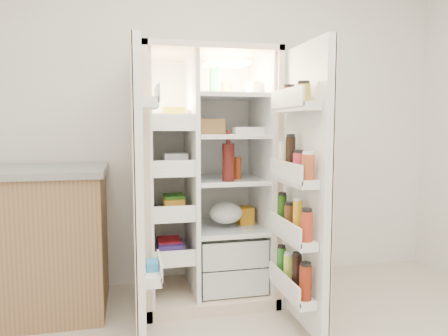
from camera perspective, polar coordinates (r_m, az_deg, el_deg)
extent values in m
cube|color=silver|center=(3.47, -2.26, 6.99)|extent=(4.00, 0.02, 2.70)
cube|color=beige|center=(3.41, -3.37, -0.58)|extent=(0.92, 0.04, 1.80)
cube|color=beige|center=(3.03, -10.56, -1.44)|extent=(0.04, 0.70, 1.80)
cube|color=beige|center=(3.19, 5.43, -1.02)|extent=(0.04, 0.70, 1.80)
cube|color=beige|center=(3.10, -2.43, 15.12)|extent=(0.92, 0.70, 0.04)
cube|color=beige|center=(3.30, -2.30, -16.23)|extent=(0.92, 0.70, 0.08)
cube|color=white|center=(3.37, -3.29, -0.29)|extent=(0.84, 0.02, 1.68)
cube|color=white|center=(3.03, -10.00, -1.05)|extent=(0.02, 0.62, 1.68)
cube|color=white|center=(3.18, 4.92, -0.68)|extent=(0.02, 0.62, 1.68)
cube|color=white|center=(3.06, -4.39, -0.92)|extent=(0.03, 0.62, 1.68)
cube|color=silver|center=(3.26, 0.52, -13.78)|extent=(0.47, 0.52, 0.19)
cube|color=silver|center=(3.20, 0.52, -10.40)|extent=(0.47, 0.52, 0.19)
cube|color=#FFD18C|center=(3.17, 0.24, 13.82)|extent=(0.30, 0.30, 0.02)
cube|color=white|center=(3.16, -7.14, -11.30)|extent=(0.28, 0.58, 0.02)
cube|color=white|center=(3.09, -7.21, -5.97)|extent=(0.28, 0.58, 0.02)
cube|color=white|center=(3.04, -7.28, -0.43)|extent=(0.28, 0.58, 0.02)
cube|color=white|center=(3.02, -7.36, 5.23)|extent=(0.28, 0.58, 0.02)
cube|color=white|center=(3.18, 0.44, -7.97)|extent=(0.49, 0.58, 0.01)
cube|color=white|center=(3.12, 0.44, -1.53)|extent=(0.49, 0.58, 0.01)
cube|color=white|center=(3.09, 0.45, 4.36)|extent=(0.49, 0.58, 0.02)
cube|color=white|center=(3.10, 0.45, 9.55)|extent=(0.49, 0.58, 0.02)
cube|color=red|center=(3.14, -7.16, -10.26)|extent=(0.16, 0.20, 0.10)
cube|color=#2E7820|center=(3.07, -7.23, -4.69)|extent=(0.14, 0.18, 0.12)
cube|color=silver|center=(3.04, -7.29, 0.42)|extent=(0.20, 0.22, 0.07)
cube|color=yellow|center=(3.02, -7.38, 6.75)|extent=(0.15, 0.16, 0.14)
cube|color=#482E8B|center=(3.15, -7.16, -10.35)|extent=(0.18, 0.20, 0.09)
cube|color=orange|center=(3.08, -7.23, -4.88)|extent=(0.14, 0.18, 0.10)
cube|color=silver|center=(3.03, -7.30, 0.89)|extent=(0.16, 0.16, 0.12)
sphere|color=orange|center=(3.18, -1.41, -15.43)|extent=(0.07, 0.07, 0.07)
sphere|color=orange|center=(3.24, 0.06, -15.06)|extent=(0.07, 0.07, 0.07)
sphere|color=orange|center=(3.22, 2.02, -15.16)|extent=(0.07, 0.07, 0.07)
sphere|color=orange|center=(3.32, -1.03, -14.51)|extent=(0.07, 0.07, 0.07)
ellipsoid|color=#426F25|center=(3.21, 0.44, -10.05)|extent=(0.26, 0.24, 0.11)
cylinder|color=#47120F|center=(2.94, 0.58, 0.77)|extent=(0.08, 0.08, 0.26)
cylinder|color=maroon|center=(3.05, 1.78, -0.01)|extent=(0.06, 0.06, 0.16)
cube|color=#24874C|center=(3.09, -1.23, 11.56)|extent=(0.07, 0.07, 0.20)
cylinder|color=silver|center=(3.09, 3.95, 10.58)|extent=(0.11, 0.11, 0.10)
cylinder|color=#A66026|center=(3.16, 0.32, 10.49)|extent=(0.08, 0.08, 0.10)
cube|color=white|center=(3.06, 3.39, 5.00)|extent=(0.22, 0.09, 0.06)
cube|color=#AB7D44|center=(3.08, -1.74, 5.56)|extent=(0.19, 0.10, 0.11)
ellipsoid|color=silver|center=(3.12, 0.25, -6.65)|extent=(0.24, 0.22, 0.16)
cube|color=orange|center=(3.25, 2.87, -6.37)|extent=(0.11, 0.13, 0.13)
cube|color=white|center=(2.49, -11.44, -3.03)|extent=(0.05, 0.40, 1.72)
cube|color=beige|center=(2.49, -12.01, -3.04)|extent=(0.01, 0.40, 1.72)
cube|color=white|center=(2.61, -9.63, -13.89)|extent=(0.09, 0.32, 0.06)
cube|color=white|center=(2.47, -10.02, 8.57)|extent=(0.09, 0.32, 0.06)
cube|color=#338CCC|center=(2.60, -9.64, -13.27)|extent=(0.07, 0.12, 0.10)
cube|color=white|center=(2.62, 11.07, -2.58)|extent=(0.05, 0.58, 1.72)
cube|color=beige|center=(2.63, 11.56, -2.56)|extent=(0.01, 0.58, 1.72)
cube|color=white|center=(2.75, 9.12, -15.95)|extent=(0.11, 0.50, 0.05)
cube|color=white|center=(2.65, 9.23, -9.09)|extent=(0.11, 0.50, 0.05)
cube|color=white|center=(2.58, 9.36, -1.56)|extent=(0.11, 0.50, 0.05)
cube|color=white|center=(2.56, 9.52, 8.02)|extent=(0.11, 0.50, 0.05)
cylinder|color=maroon|center=(2.54, 10.90, -14.89)|extent=(0.07, 0.07, 0.20)
cylinder|color=black|center=(2.65, 9.75, -13.76)|extent=(0.06, 0.06, 0.22)
cylinder|color=#BFD747|center=(2.77, 8.68, -13.30)|extent=(0.06, 0.06, 0.18)
cylinder|color=#2C7627|center=(2.88, 7.71, -12.41)|extent=(0.06, 0.06, 0.19)
cylinder|color=#A8301C|center=(2.44, 11.05, -7.73)|extent=(0.07, 0.07, 0.17)
cylinder|color=gold|center=(2.55, 9.87, -6.65)|extent=(0.06, 0.06, 0.21)
cylinder|color=#5D3417|center=(2.68, 8.79, -6.61)|extent=(0.07, 0.07, 0.16)
cylinder|color=#214C11|center=(2.79, 7.81, -5.66)|extent=(0.06, 0.06, 0.20)
cylinder|color=#A04523|center=(2.39, 11.20, 0.12)|extent=(0.07, 0.07, 0.14)
cylinder|color=#BF313A|center=(2.51, 10.00, 0.40)|extent=(0.07, 0.07, 0.14)
cylinder|color=black|center=(2.62, 8.92, 1.64)|extent=(0.06, 0.06, 0.23)
cylinder|color=#F7F7CB|center=(2.74, 7.90, 1.31)|extent=(0.06, 0.06, 0.18)
cylinder|color=#A58229|center=(2.46, 10.62, 9.86)|extent=(0.08, 0.08, 0.10)
cylinder|color=#A04B1D|center=(2.66, 8.72, 9.57)|extent=(0.08, 0.08, 0.10)
cube|color=#8A6545|center=(3.22, -27.70, -9.29)|extent=(1.32, 0.68, 0.95)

